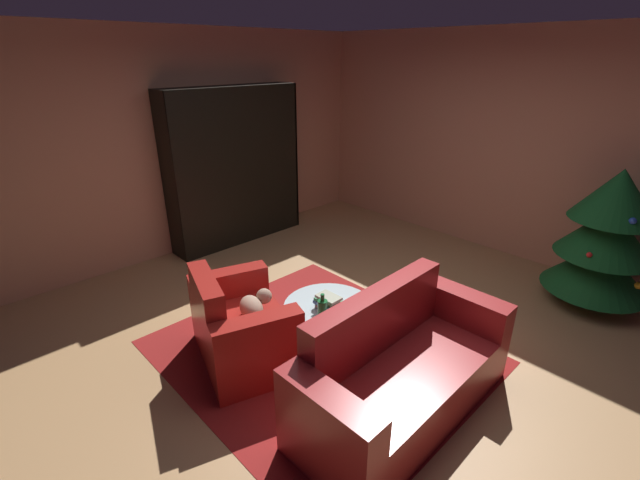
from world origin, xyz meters
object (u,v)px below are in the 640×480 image
Objects in this scene: armchair_red at (241,328)px; decorated_tree at (606,237)px; bottle_on_table at (322,309)px; book_stack_on_table at (328,303)px; bookshelf_unit at (243,166)px; couch_red at (400,373)px; coffee_table at (329,309)px.

decorated_tree is at bearing 60.68° from armchair_red.
armchair_red is 5.10× the size of bottle_on_table.
book_stack_on_table is at bearing 115.99° from bottle_on_table.
armchair_red is at bearing -131.29° from book_stack_on_table.
bookshelf_unit reaches higher than couch_red.
bottle_on_table is (0.06, -0.13, 0.02)m from book_stack_on_table.
decorated_tree is (1.27, 2.57, 0.21)m from book_stack_on_table.
coffee_table is 0.13m from book_stack_on_table.
bottle_on_table is 0.16× the size of decorated_tree.
bottle_on_table is (2.71, -1.16, -0.46)m from bookshelf_unit.
decorated_tree is (1.31, 2.52, 0.31)m from coffee_table.
armchair_red is 5.05× the size of book_stack_on_table.
book_stack_on_table is (0.48, 0.55, 0.23)m from armchair_red.
coffee_table is at bearing 120.55° from bottle_on_table.
decorated_tree is at bearing 79.06° from couch_red.
book_stack_on_table is at bearing 176.88° from couch_red.
bookshelf_unit is at bearing 159.41° from coffee_table.
decorated_tree is (1.20, 2.70, 0.19)m from bottle_on_table.
decorated_tree reaches higher than coffee_table.
armchair_red reaches higher than coffee_table.
bookshelf_unit is 2.85m from coffee_table.
bookshelf_unit reaches higher than armchair_red.
armchair_red reaches higher than bottle_on_table.
bottle_on_table is at bearing -64.01° from book_stack_on_table.
bottle_on_table is (0.11, -0.18, 0.13)m from coffee_table.
coffee_table is 0.24m from bottle_on_table.
bookshelf_unit is 4.22m from decorated_tree.
armchair_red is at bearing -126.35° from coffee_table.
decorated_tree is at bearing 21.44° from bookshelf_unit.
book_stack_on_table is (0.04, -0.05, 0.11)m from coffee_table.
coffee_table is (-0.81, 0.09, 0.12)m from couch_red.
couch_red reaches higher than armchair_red.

